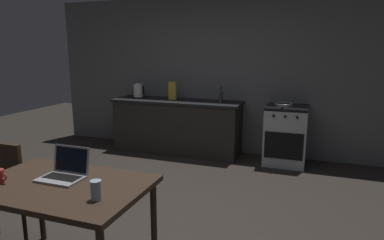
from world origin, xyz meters
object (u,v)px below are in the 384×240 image
(electric_kettle, at_px, (138,91))
(bottle, at_px, (221,96))
(dining_table, at_px, (62,193))
(frying_pan, at_px, (283,104))
(laptop, at_px, (64,172))
(cereal_box, at_px, (173,91))
(drinking_glass, at_px, (96,190))
(stove_oven, at_px, (286,135))

(electric_kettle, height_order, bottle, electric_kettle)
(dining_table, relative_size, frying_pan, 2.83)
(laptop, relative_size, bottle, 1.28)
(dining_table, xyz_separation_m, cereal_box, (-0.53, 3.30, 0.35))
(dining_table, bearing_deg, drinking_glass, -19.00)
(electric_kettle, distance_m, drinking_glass, 3.77)
(stove_oven, distance_m, frying_pan, 0.47)
(bottle, bearing_deg, stove_oven, 2.71)
(laptop, relative_size, frying_pan, 0.73)
(dining_table, bearing_deg, stove_oven, 68.02)
(laptop, bearing_deg, bottle, 91.73)
(stove_oven, distance_m, laptop, 3.49)
(drinking_glass, bearing_deg, cereal_box, 105.19)
(drinking_glass, bearing_deg, electric_kettle, 114.58)
(frying_pan, relative_size, cereal_box, 1.48)
(electric_kettle, relative_size, drinking_glass, 1.92)
(dining_table, distance_m, bottle, 3.26)
(cereal_box, bearing_deg, drinking_glass, -74.81)
(electric_kettle, xyz_separation_m, bottle, (1.48, -0.05, -0.00))
(cereal_box, bearing_deg, stove_oven, -0.69)
(stove_oven, relative_size, frying_pan, 2.00)
(electric_kettle, relative_size, bottle, 1.01)
(bottle, relative_size, drinking_glass, 1.90)
(drinking_glass, xyz_separation_m, cereal_box, (-0.93, 3.44, 0.21))
(electric_kettle, height_order, frying_pan, electric_kettle)
(electric_kettle, height_order, drinking_glass, electric_kettle)
(laptop, bearing_deg, frying_pan, 75.79)
(dining_table, distance_m, frying_pan, 3.50)
(electric_kettle, bearing_deg, bottle, -1.93)
(stove_oven, height_order, electric_kettle, electric_kettle)
(laptop, bearing_deg, stove_oven, 75.12)
(laptop, bearing_deg, cereal_box, 106.96)
(stove_oven, distance_m, drinking_glass, 3.56)
(bottle, height_order, cereal_box, cereal_box)
(laptop, relative_size, electric_kettle, 1.27)
(dining_table, distance_m, cereal_box, 3.36)
(frying_pan, relative_size, drinking_glass, 3.36)
(frying_pan, bearing_deg, laptop, -112.61)
(laptop, bearing_deg, electric_kettle, 117.66)
(stove_oven, bearing_deg, cereal_box, 179.31)
(dining_table, height_order, electric_kettle, electric_kettle)
(stove_oven, height_order, laptop, laptop)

